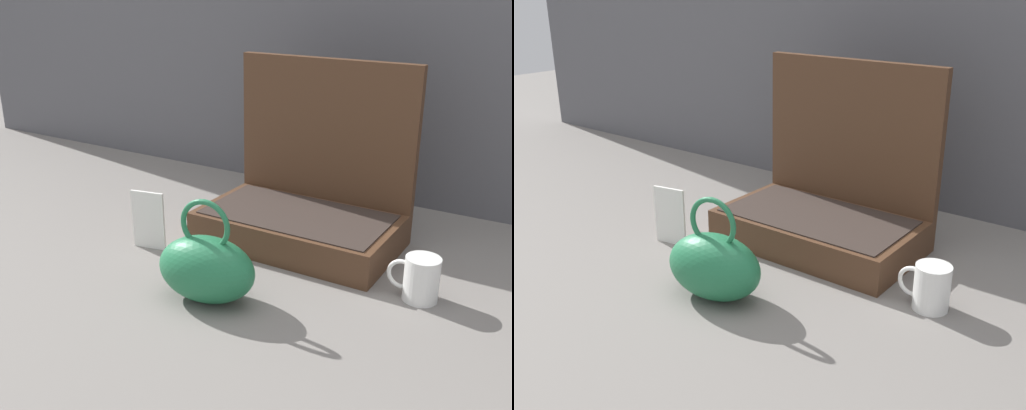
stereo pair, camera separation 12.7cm
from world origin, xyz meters
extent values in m
plane|color=slate|center=(0.00, 0.00, 0.00)|extent=(6.00, 6.00, 0.00)
cube|color=#4C301E|center=(0.03, 0.14, 0.04)|extent=(0.47, 0.26, 0.08)
cube|color=#332823|center=(0.03, 0.14, 0.08)|extent=(0.43, 0.23, 0.00)
cube|color=#4C301E|center=(0.03, 0.28, 0.22)|extent=(0.47, 0.02, 0.43)
ellipsoid|color=#237247|center=(0.00, -0.18, 0.07)|extent=(0.22, 0.15, 0.14)
torus|color=#237247|center=(0.00, -0.18, 0.16)|extent=(0.11, 0.02, 0.11)
cylinder|color=white|center=(0.37, 0.04, 0.05)|extent=(0.07, 0.07, 0.09)
torus|color=white|center=(0.33, 0.04, 0.05)|extent=(0.06, 0.01, 0.06)
cube|color=white|center=(-0.26, -0.05, 0.07)|extent=(0.08, 0.02, 0.14)
camera|label=1|loc=(0.64, -1.04, 0.61)|focal=41.95mm
camera|label=2|loc=(0.74, -0.96, 0.61)|focal=41.95mm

